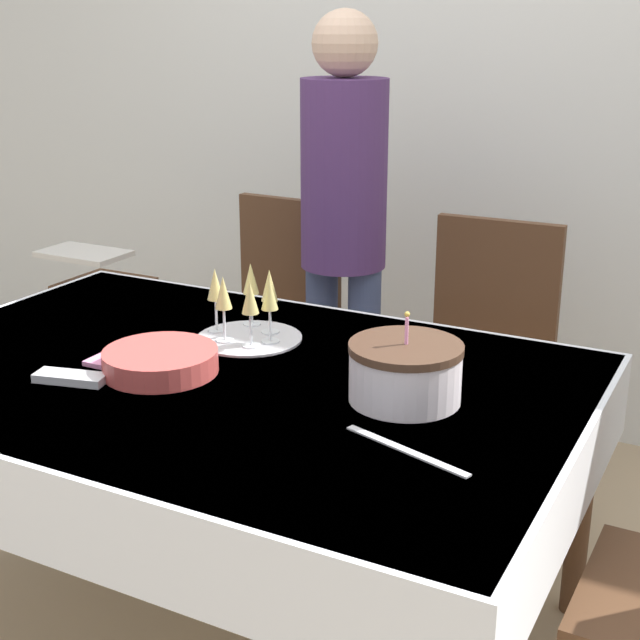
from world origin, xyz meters
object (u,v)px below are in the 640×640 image
at_px(dining_chair_far_right, 482,361).
at_px(champagne_tray, 247,306).
at_px(high_chair, 102,303).
at_px(person_standing, 344,212).
at_px(birthday_cake, 405,372).
at_px(plate_stack_main, 161,361).
at_px(dining_chair_far_left, 274,325).

distance_m(dining_chair_far_right, champagne_tray, 0.86).
bearing_deg(high_chair, person_standing, 0.64).
bearing_deg(person_standing, champagne_tray, -84.86).
height_order(birthday_cake, high_chair, birthday_cake).
height_order(dining_chair_far_right, plate_stack_main, dining_chair_far_right).
relative_size(dining_chair_far_left, person_standing, 0.61).
bearing_deg(high_chair, champagne_tray, -31.64).
distance_m(plate_stack_main, high_chair, 1.47).
bearing_deg(dining_chair_far_left, person_standing, 6.31).
relative_size(champagne_tray, person_standing, 0.18).
relative_size(dining_chair_far_left, high_chair, 1.34).
bearing_deg(person_standing, birthday_cake, -56.39).
relative_size(dining_chair_far_left, dining_chair_far_right, 1.00).
bearing_deg(plate_stack_main, champagne_tray, 79.33).
distance_m(birthday_cake, person_standing, 1.06).
relative_size(dining_chair_far_left, plate_stack_main, 3.47).
distance_m(champagne_tray, person_standing, 0.71).
height_order(dining_chair_far_left, person_standing, person_standing).
height_order(plate_stack_main, high_chair, plate_stack_main).
height_order(plate_stack_main, person_standing, person_standing).
bearing_deg(dining_chair_far_right, plate_stack_main, -117.17).
bearing_deg(plate_stack_main, dining_chair_far_right, 62.83).
height_order(birthday_cake, plate_stack_main, birthday_cake).
distance_m(plate_stack_main, person_standing, 1.01).
bearing_deg(dining_chair_far_left, plate_stack_main, -74.94).
distance_m(champagne_tray, plate_stack_main, 0.31).
bearing_deg(plate_stack_main, birthday_cake, 11.41).
bearing_deg(dining_chair_far_left, high_chair, 178.81).
distance_m(dining_chair_far_left, birthday_cake, 1.23).
bearing_deg(dining_chair_far_right, birthday_cake, -84.52).
xyz_separation_m(birthday_cake, person_standing, (-0.58, 0.88, 0.14)).
xyz_separation_m(dining_chair_far_left, birthday_cake, (0.84, -0.85, 0.28)).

